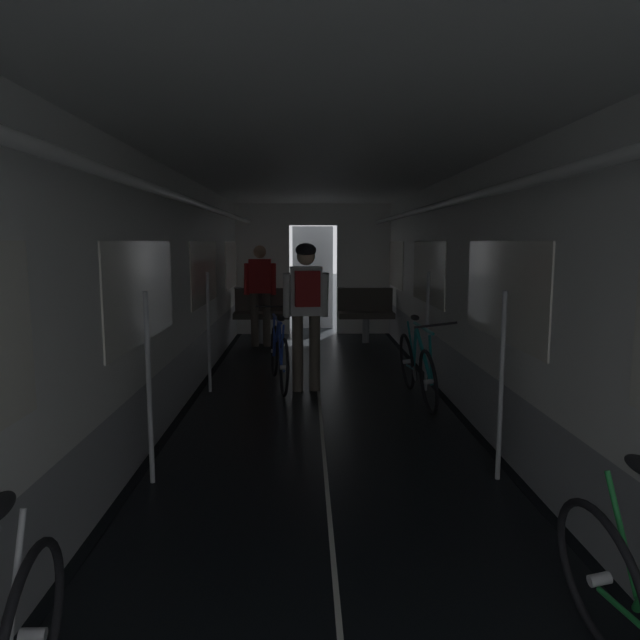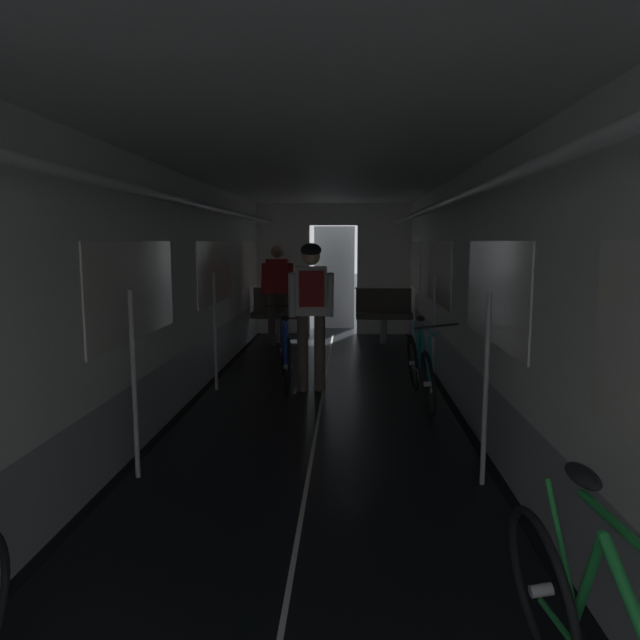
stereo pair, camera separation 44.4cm
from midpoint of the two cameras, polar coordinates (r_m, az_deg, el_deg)
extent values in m
cube|color=black|center=(5.71, -16.69, -10.40)|extent=(0.08, 11.50, 0.01)
cube|color=black|center=(5.68, 12.46, -10.37)|extent=(0.08, 11.50, 0.01)
cube|color=beige|center=(5.52, -2.16, -10.74)|extent=(0.03, 11.27, 0.00)
cube|color=#9EA0A5|center=(5.66, -17.79, -7.50)|extent=(0.12, 11.50, 0.60)
cube|color=white|center=(5.48, -18.31, 4.98)|extent=(0.12, 11.50, 1.85)
cube|color=white|center=(4.92, -19.43, 2.62)|extent=(0.02, 1.90, 0.80)
cube|color=white|center=(7.70, -12.85, 4.53)|extent=(0.02, 1.90, 0.80)
cube|color=white|center=(10.53, -9.77, 5.40)|extent=(0.02, 1.90, 0.80)
cube|color=yellow|center=(5.68, -16.96, 3.35)|extent=(0.01, 0.20, 0.28)
cylinder|color=white|center=(5.39, -15.05, 11.18)|extent=(0.07, 11.04, 0.07)
cylinder|color=#B7BABF|center=(4.43, -19.17, -6.42)|extent=(0.04, 0.04, 1.40)
cylinder|color=#B7BABF|center=(6.90, -12.65, -1.23)|extent=(0.04, 0.04, 1.40)
cube|color=#9EA0A5|center=(5.62, 13.55, -7.45)|extent=(0.12, 11.50, 0.60)
cube|color=white|center=(5.44, 13.95, 5.12)|extent=(0.12, 11.50, 1.85)
cube|color=white|center=(4.88, 14.93, 2.76)|extent=(0.02, 1.90, 0.80)
cube|color=white|center=(7.67, 8.89, 4.62)|extent=(0.02, 1.90, 0.80)
cube|color=white|center=(10.51, 6.09, 5.46)|extent=(0.02, 1.90, 0.80)
cube|color=yellow|center=(4.87, 14.96, 2.75)|extent=(0.01, 0.20, 0.28)
cylinder|color=white|center=(5.36, 10.58, 11.33)|extent=(0.07, 11.04, 0.07)
cylinder|color=#B7BABF|center=(4.39, 14.54, -6.37)|extent=(0.04, 0.04, 1.40)
cylinder|color=#B7BABF|center=(6.87, 8.61, -1.17)|extent=(0.04, 0.04, 1.40)
cube|color=white|center=(11.11, -6.75, 4.92)|extent=(1.00, 0.12, 2.45)
cube|color=white|center=(11.09, 3.11, 4.96)|extent=(1.00, 0.12, 2.45)
cube|color=white|center=(11.06, -1.85, 10.27)|extent=(0.90, 0.12, 0.40)
cube|color=#4C4F54|center=(11.77, -1.80, 4.15)|extent=(0.81, 0.04, 2.05)
cube|color=white|center=(5.29, -2.30, 15.97)|extent=(3.14, 11.62, 0.12)
cylinder|color=gray|center=(10.15, -6.93, -1.04)|extent=(0.12, 0.12, 0.44)
cube|color=#47423D|center=(10.11, -6.95, 0.47)|extent=(0.96, 0.44, 0.10)
cube|color=#47423D|center=(10.27, -6.87, 1.99)|extent=(0.96, 0.08, 0.40)
torus|color=gray|center=(10.33, -9.25, 3.09)|extent=(0.14, 0.14, 0.02)
cylinder|color=gray|center=(10.14, 3.26, -1.00)|extent=(0.12, 0.12, 0.44)
cube|color=#47423D|center=(10.10, 3.27, 0.51)|extent=(0.96, 0.44, 0.10)
cube|color=#47423D|center=(10.26, 3.19, 2.03)|extent=(0.96, 0.08, 0.40)
torus|color=gray|center=(10.25, 0.79, 3.15)|extent=(0.14, 0.14, 0.02)
torus|color=black|center=(2.70, -31.03, -25.00)|extent=(0.15, 0.68, 0.67)
cylinder|color=#B2B2B7|center=(2.70, -31.03, -25.00)|extent=(0.10, 0.06, 0.06)
cylinder|color=#ADAFB5|center=(2.53, -32.50, -21.08)|extent=(0.05, 0.17, 0.49)
torus|color=black|center=(6.98, 6.69, -4.06)|extent=(0.13, 0.67, 0.67)
cylinder|color=#B2B2B7|center=(6.98, 6.69, -4.06)|extent=(0.10, 0.05, 0.06)
torus|color=black|center=(6.00, 8.47, -6.02)|extent=(0.13, 0.67, 0.67)
cylinder|color=#B2B2B7|center=(6.00, 8.47, -6.02)|extent=(0.10, 0.05, 0.06)
cylinder|color=teal|center=(6.26, 8.11, -3.39)|extent=(0.12, 0.54, 0.56)
cylinder|color=teal|center=(6.66, 7.38, -2.72)|extent=(0.08, 0.34, 0.55)
cylinder|color=teal|center=(6.37, 8.11, -0.80)|extent=(0.07, 0.82, 0.04)
cylinder|color=teal|center=(6.87, 7.04, -2.20)|extent=(0.08, 0.16, 0.49)
cylinder|color=teal|center=(6.77, 7.02, -4.63)|extent=(0.04, 0.45, 0.07)
cylinder|color=teal|center=(5.99, 8.70, -3.70)|extent=(0.08, 0.09, 0.49)
cylinder|color=black|center=(6.56, 7.36, -5.24)|extent=(0.04, 0.17, 0.17)
ellipsoid|color=black|center=(6.79, 7.43, 0.23)|extent=(0.11, 0.24, 0.07)
cylinder|color=black|center=(5.92, 9.15, -0.50)|extent=(0.44, 0.04, 0.07)
torus|color=black|center=(2.85, 21.38, -22.62)|extent=(0.19, 0.68, 0.67)
cylinder|color=#B2B2B7|center=(2.85, 21.38, -22.62)|extent=(0.10, 0.06, 0.06)
cylinder|color=#1E8438|center=(2.70, 23.08, -18.74)|extent=(0.11, 0.16, 0.49)
cylinder|color=#1E8438|center=(2.69, 23.69, -25.24)|extent=(0.05, 0.45, 0.07)
cylinder|color=brown|center=(6.84, -4.06, -3.27)|extent=(0.13, 0.13, 0.90)
cylinder|color=brown|center=(6.85, -2.39, -3.24)|extent=(0.13, 0.13, 0.90)
cube|color=silver|center=(6.75, -3.27, 2.85)|extent=(0.38, 0.25, 0.56)
cylinder|color=silver|center=(6.76, -5.14, 2.41)|extent=(0.11, 0.20, 0.53)
cylinder|color=silver|center=(6.79, -1.42, 2.46)|extent=(0.11, 0.20, 0.53)
sphere|color=beige|center=(6.73, -3.30, 6.24)|extent=(0.21, 0.21, 0.21)
ellipsoid|color=black|center=(6.72, -3.30, 6.84)|extent=(0.26, 0.30, 0.16)
cube|color=maroon|center=(6.57, -3.18, 3.07)|extent=(0.29, 0.19, 0.40)
torus|color=black|center=(6.63, -5.46, -4.65)|extent=(0.16, 0.67, 0.67)
cylinder|color=#B2B2B7|center=(6.63, -5.46, -4.65)|extent=(0.10, 0.06, 0.05)
torus|color=black|center=(7.63, -6.13, -3.03)|extent=(0.16, 0.67, 0.67)
cylinder|color=#B2B2B7|center=(7.63, -6.13, -3.03)|extent=(0.10, 0.06, 0.05)
cylinder|color=#2342B7|center=(7.28, -6.02, -1.79)|extent=(0.14, 0.54, 0.56)
cylinder|color=#2342B7|center=(6.88, -5.76, -2.34)|extent=(0.07, 0.35, 0.55)
cylinder|color=#2342B7|center=(7.09, -6.03, 0.12)|extent=(0.16, 0.82, 0.04)
cylinder|color=#2342B7|center=(6.65, -5.60, -2.48)|extent=(0.06, 0.16, 0.49)
cylinder|color=#2342B7|center=(6.86, -5.61, -4.43)|extent=(0.09, 0.45, 0.07)
cylinder|color=#2342B7|center=(7.56, -6.20, -1.27)|extent=(0.04, 0.09, 0.49)
cylinder|color=black|center=(7.08, -5.76, -4.24)|extent=(0.04, 0.17, 0.17)
ellipsoid|color=black|center=(6.66, -5.76, 0.15)|extent=(0.13, 0.25, 0.06)
cylinder|color=black|center=(7.53, -6.34, 1.32)|extent=(0.44, 0.09, 0.04)
cylinder|color=brown|center=(9.81, -6.53, 0.03)|extent=(0.13, 0.13, 0.90)
cylinder|color=brown|center=(9.83, -7.69, 0.02)|extent=(0.13, 0.13, 0.90)
cube|color=red|center=(9.75, -7.18, 4.28)|extent=(0.36, 0.22, 0.56)
cylinder|color=red|center=(9.72, -5.90, 3.99)|extent=(0.09, 0.20, 0.53)
cylinder|color=red|center=(9.76, -8.48, 3.96)|extent=(0.09, 0.20, 0.53)
sphere|color=tan|center=(9.74, -7.22, 6.63)|extent=(0.21, 0.21, 0.21)
camera|label=1|loc=(0.22, -92.12, -0.29)|focal=32.73mm
camera|label=2|loc=(0.22, 87.88, 0.29)|focal=32.73mm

